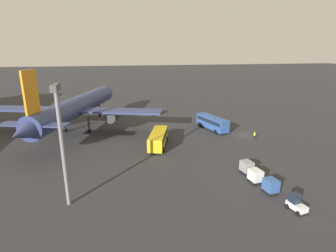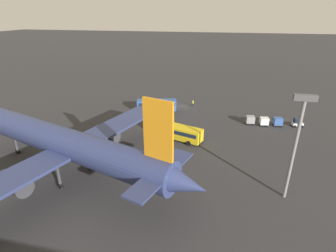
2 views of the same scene
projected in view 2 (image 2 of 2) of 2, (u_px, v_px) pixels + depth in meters
The scene contains 10 objects.
ground_plane at pixel (181, 106), 75.47m from camera, with size 600.00×600.00×0.00m, color #2D2D30.
airplane at pixel (65, 143), 41.23m from camera, with size 47.55×41.35×16.17m.
shuttle_bus_near at pixel (157, 105), 70.84m from camera, with size 10.77×5.08×3.34m.
shuttle_bus_far at pixel (178, 131), 55.40m from camera, with size 10.89×5.93×3.03m.
baggage_tug at pixel (297, 123), 61.95m from camera, with size 2.59×2.00×2.10m.
worker_person at pixel (193, 103), 75.44m from camera, with size 0.38×0.38×1.74m.
cargo_cart_blue at pixel (278, 121), 62.11m from camera, with size 2.20×1.93×2.06m.
cargo_cart_white at pixel (264, 121), 62.26m from camera, with size 2.20×1.93×2.06m.
cargo_cart_grey at pixel (250, 120), 63.14m from camera, with size 2.20×1.93×2.06m.
light_pole at pixel (297, 137), 34.84m from camera, with size 2.80×0.70×15.65m.
Camera 2 is at (-11.82, 70.52, 25.10)m, focal length 28.00 mm.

